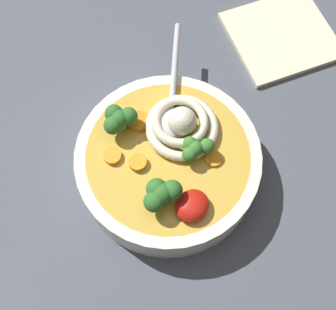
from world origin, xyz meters
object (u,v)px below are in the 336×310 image
at_px(noodle_pile, 181,125).
at_px(soup_spoon, 171,113).
at_px(folded_napkin, 281,35).
at_px(soup_bowl, 168,163).

bearing_deg(noodle_pile, soup_spoon, -100.63).
height_order(noodle_pile, folded_napkin, noodle_pile).
distance_m(soup_bowl, soup_spoon, 0.06).
height_order(soup_spoon, folded_napkin, soup_spoon).
bearing_deg(soup_spoon, soup_bowl, 180.00).
relative_size(soup_spoon, folded_napkin, 1.01).
relative_size(soup_bowl, soup_spoon, 1.53).
height_order(soup_bowl, soup_spoon, soup_spoon).
height_order(soup_bowl, folded_napkin, soup_bowl).
xyz_separation_m(soup_bowl, noodle_pile, (-0.04, -0.01, 0.04)).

